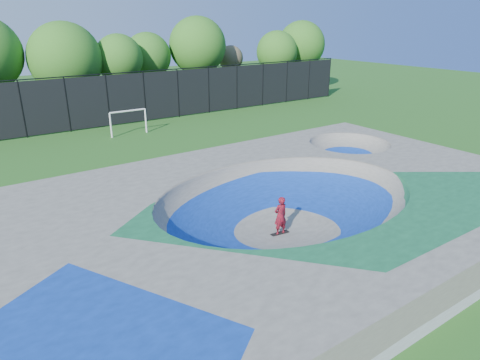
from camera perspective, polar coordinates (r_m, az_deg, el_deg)
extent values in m
plane|color=#1E5216|center=(17.50, 6.22, -6.08)|extent=(120.00, 120.00, 0.00)
cube|color=gray|center=(17.18, 6.32, -3.85)|extent=(22.00, 14.00, 1.50)
imported|color=red|center=(16.49, 5.41, -4.78)|extent=(0.59, 0.40, 1.57)
cube|color=black|center=(16.83, 5.32, -7.11)|extent=(0.79, 0.28, 0.05)
cylinder|color=white|center=(31.48, -16.84, 6.97)|extent=(0.12, 0.12, 1.74)
cylinder|color=white|center=(32.36, -12.45, 7.72)|extent=(0.12, 0.12, 1.74)
cylinder|color=white|center=(31.72, -14.76, 8.89)|extent=(2.61, 0.12, 0.12)
cylinder|color=black|center=(33.48, -27.03, 8.37)|extent=(0.09, 0.09, 4.00)
cylinder|color=black|center=(34.00, -22.04, 9.27)|extent=(0.09, 0.09, 4.00)
cylinder|color=black|center=(34.78, -17.21, 10.07)|extent=(0.09, 0.09, 4.00)
cylinder|color=black|center=(35.80, -12.60, 10.77)|extent=(0.09, 0.09, 4.00)
cylinder|color=black|center=(37.03, -8.26, 11.36)|extent=(0.09, 0.09, 4.00)
cylinder|color=black|center=(38.46, -4.20, 11.85)|extent=(0.09, 0.09, 4.00)
cylinder|color=black|center=(40.06, -0.43, 12.26)|extent=(0.09, 0.09, 4.00)
cylinder|color=black|center=(41.81, 3.04, 12.58)|extent=(0.09, 0.09, 4.00)
cylinder|color=black|center=(43.70, 6.23, 12.84)|extent=(0.09, 0.09, 4.00)
cylinder|color=black|center=(45.71, 9.16, 13.05)|extent=(0.09, 0.09, 4.00)
cylinder|color=black|center=(47.82, 11.83, 13.20)|extent=(0.09, 0.09, 4.00)
cube|color=black|center=(34.78, -17.21, 10.07)|extent=(48.00, 0.03, 3.80)
cylinder|color=black|center=(34.50, -17.57, 13.33)|extent=(48.00, 0.08, 0.08)
cylinder|color=#4D3D26|center=(38.71, -21.58, 9.58)|extent=(0.44, 0.44, 2.71)
sphere|color=#29651A|center=(38.28, -22.28, 14.74)|extent=(5.77, 5.77, 5.77)
cylinder|color=#4D3D26|center=(39.67, -15.41, 10.87)|extent=(0.44, 0.44, 3.21)
sphere|color=#29651A|center=(39.30, -15.85, 15.36)|extent=(4.06, 4.06, 4.06)
cylinder|color=#4D3D26|center=(42.59, -11.88, 11.67)|extent=(0.44, 0.44, 3.03)
sphere|color=#29651A|center=(42.24, -12.20, 15.85)|extent=(4.30, 4.30, 4.30)
cylinder|color=#4D3D26|center=(43.84, -5.50, 12.50)|extent=(0.44, 0.44, 3.41)
sphere|color=#29651A|center=(43.47, -5.68, 17.41)|extent=(5.48, 5.48, 5.48)
cylinder|color=#4D3D26|center=(46.90, -1.23, 12.82)|extent=(0.44, 0.44, 2.93)
sphere|color=brown|center=(46.63, -1.25, 15.95)|extent=(2.60, 2.60, 2.60)
cylinder|color=#4D3D26|center=(48.30, 4.83, 12.99)|extent=(0.44, 0.44, 2.94)
sphere|color=#29651A|center=(47.99, 4.94, 16.68)|extent=(4.38, 4.38, 4.38)
cylinder|color=#4D3D26|center=(51.55, 7.97, 13.47)|extent=(0.44, 0.44, 3.15)
sphere|color=#29651A|center=(51.24, 8.17, 17.42)|extent=(5.28, 5.28, 5.28)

